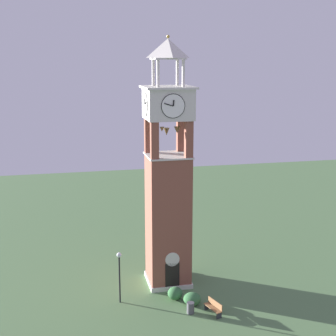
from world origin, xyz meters
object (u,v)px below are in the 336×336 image
at_px(park_bench, 214,307).
at_px(lamp_post, 119,268).
at_px(clock_tower, 168,188).
at_px(trash_bin, 190,308).

relative_size(park_bench, lamp_post, 0.43).
bearing_deg(clock_tower, park_bench, -69.67).
bearing_deg(park_bench, clock_tower, 110.33).
xyz_separation_m(park_bench, trash_bin, (-1.56, 0.41, -0.08)).
height_order(clock_tower, lamp_post, clock_tower).
bearing_deg(park_bench, lamp_post, 154.08).
xyz_separation_m(clock_tower, lamp_post, (-4.13, -2.52, -5.04)).
bearing_deg(trash_bin, clock_tower, 95.46).
distance_m(clock_tower, park_bench, 9.33).
distance_m(park_bench, lamp_post, 7.21).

